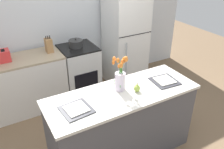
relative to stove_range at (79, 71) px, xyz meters
The scene contains 12 objects.
back_wall 0.98m from the stove_range, 104.01° to the left, with size 5.20×0.08×2.70m.
kitchen_island 1.60m from the stove_range, 93.58° to the right, with size 1.80×0.66×0.94m.
back_counter 1.16m from the stove_range, behind, with size 1.68×0.60×0.91m.
stove_range is the anchor object (origin of this frame).
refrigerator 1.03m from the stove_range, ahead, with size 0.68×0.67×1.72m.
flower_vase 1.66m from the stove_range, 93.39° to the right, with size 0.17×0.17×0.44m.
pear_figurine 1.74m from the stove_range, 88.05° to the right, with size 0.07×0.07×0.12m.
plate_setting_left 1.84m from the stove_range, 112.70° to the right, with size 0.33×0.33×0.02m.
plate_setting_right 1.78m from the stove_range, 73.50° to the right, with size 0.33×0.33×0.02m.
toaster 1.31m from the stove_range, behind, with size 0.28×0.18×0.17m.
cooking_pot 0.52m from the stove_range, 132.26° to the left, with size 0.24×0.24×0.15m.
knife_block 0.74m from the stove_range, behind, with size 0.10×0.14×0.27m.
Camera 1 is at (-1.23, -1.92, 2.43)m, focal length 38.00 mm.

